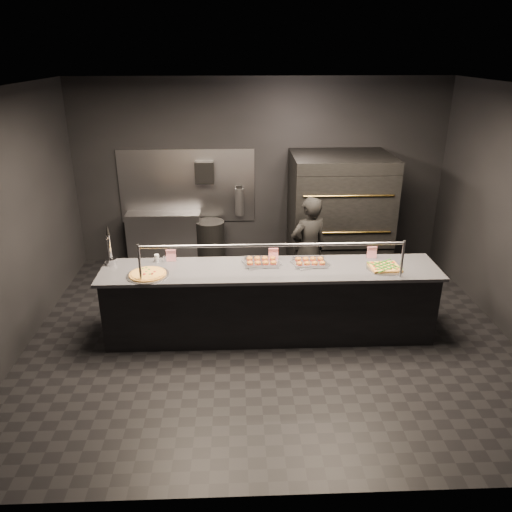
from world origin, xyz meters
The scene contains 15 objects.
room centered at (-0.02, 0.05, 1.50)m, with size 6.04×6.00×3.00m.
service_counter centered at (0.00, 0.00, 0.46)m, with size 4.10×0.78×1.37m.
pizza_oven centered at (1.20, 1.90, 0.97)m, with size 1.50×1.23×1.91m.
prep_shelf centered at (-1.60, 2.32, 0.45)m, with size 1.20×0.35×0.90m, color #99999E.
towel_dispenser centered at (-0.90, 2.39, 1.55)m, with size 0.30×0.20×0.35m, color black.
fire_extinguisher centered at (-0.35, 2.40, 1.06)m, with size 0.14×0.14×0.51m.
beer_tap centered at (-1.95, 0.20, 1.07)m, with size 0.13×0.19×0.52m.
round_pizza centered at (-1.45, -0.15, 0.94)m, with size 0.50×0.50×0.03m.
slider_tray_a centered at (-0.10, 0.15, 0.95)m, with size 0.50×0.42×0.07m.
slider_tray_b centered at (0.50, 0.11, 0.94)m, with size 0.48×0.42×0.07m.
square_pizza centered at (1.38, -0.07, 0.94)m, with size 0.44×0.44×0.05m.
condiment_jar centered at (-1.37, 0.25, 0.97)m, with size 0.15×0.06×0.10m.
tent_cards centered at (0.05, 0.28, 1.00)m, with size 2.65×0.04×0.15m.
trash_bin centered at (-0.83, 2.22, 0.39)m, with size 0.47×0.47×0.78m, color black.
worker centered at (0.60, 0.95, 0.77)m, with size 0.56×0.37×1.54m, color black.
Camera 1 is at (-0.40, -5.50, 3.38)m, focal length 35.00 mm.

